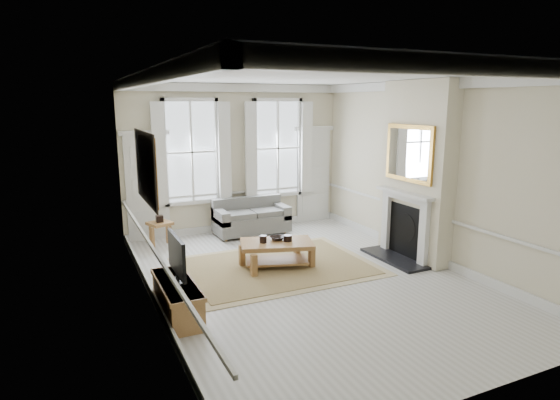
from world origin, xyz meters
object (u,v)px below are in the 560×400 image
sofa (251,219)px  side_table (160,227)px  coffee_table (277,246)px  tv_stand (177,299)px

sofa → side_table: size_ratio=3.02×
sofa → side_table: (-2.09, -0.14, 0.07)m
sofa → coffee_table: (-0.40, -2.33, 0.06)m
sofa → side_table: sofa is taller
coffee_table → tv_stand: (-2.11, -1.21, -0.16)m
sofa → tv_stand: (-2.50, -3.54, -0.10)m
side_table → tv_stand: (-0.41, -3.40, -0.17)m
side_table → coffee_table: 2.77m
coffee_table → tv_stand: bearing=-132.9°
sofa → side_table: bearing=-176.2°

